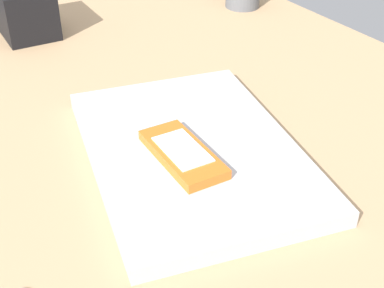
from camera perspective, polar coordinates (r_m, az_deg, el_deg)
name	(u,v)px	position (r cm, az deg, el deg)	size (l,w,h in cm)	color
desk_surface	(223,151)	(68.07, 3.30, -0.72)	(120.00, 80.00, 3.00)	tan
laptop_closed	(192,151)	(63.49, 0.00, -0.76)	(33.32, 22.92, 1.97)	#B7BABC
cell_phone_on_laptop	(183,154)	(60.31, -1.00, -1.01)	(12.05, 5.54, 1.28)	orange
desk_organizer	(25,10)	(100.25, -17.07, 13.20)	(12.13, 8.58, 8.33)	black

